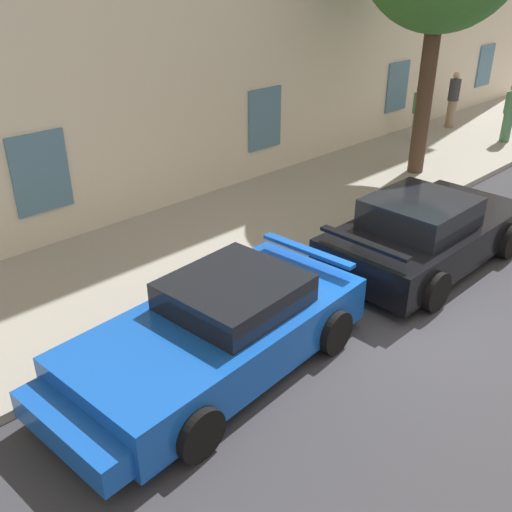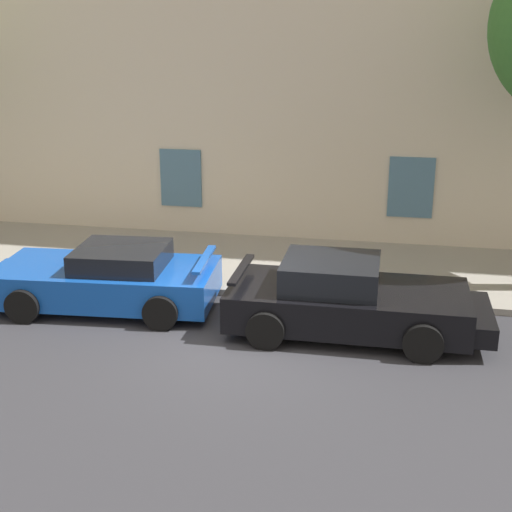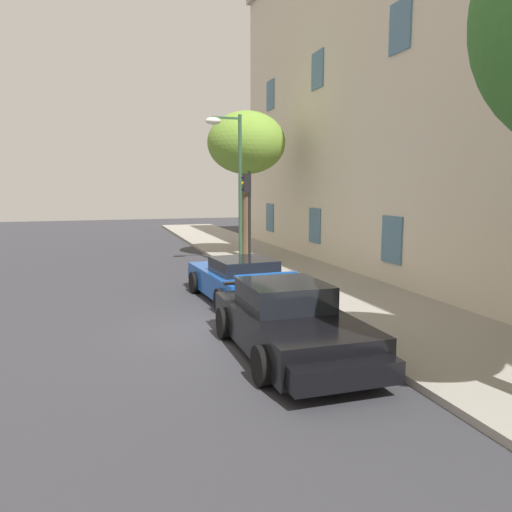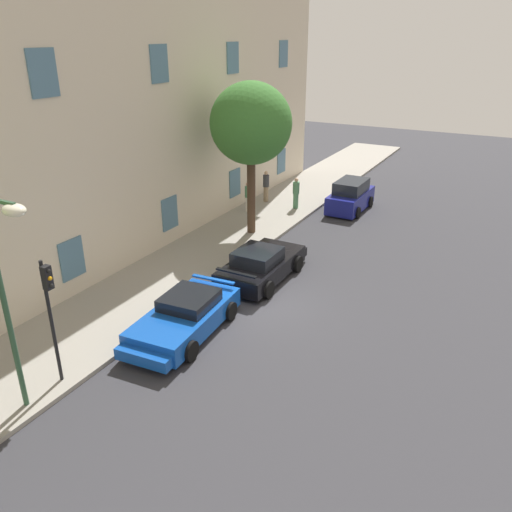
% 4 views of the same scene
% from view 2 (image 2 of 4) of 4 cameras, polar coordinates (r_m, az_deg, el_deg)
% --- Properties ---
extents(ground_plane, '(80.00, 80.00, 0.00)m').
position_cam_2_polar(ground_plane, '(12.72, -1.26, -7.08)').
color(ground_plane, '#333338').
extents(sidewalk, '(60.00, 4.07, 0.14)m').
position_cam_2_polar(sidewalk, '(16.58, 1.87, -0.70)').
color(sidewalk, gray).
rests_on(sidewalk, ground).
extents(sportscar_red_lead, '(4.83, 2.45, 1.25)m').
position_cam_2_polar(sportscar_red_lead, '(14.52, -12.46, -1.81)').
color(sportscar_red_lead, '#144CB2').
rests_on(sportscar_red_lead, ground).
extents(sportscar_yellow_flank, '(4.72, 2.24, 1.38)m').
position_cam_2_polar(sportscar_yellow_flank, '(13.08, 7.98, -3.62)').
color(sportscar_yellow_flank, black).
rests_on(sportscar_yellow_flank, ground).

